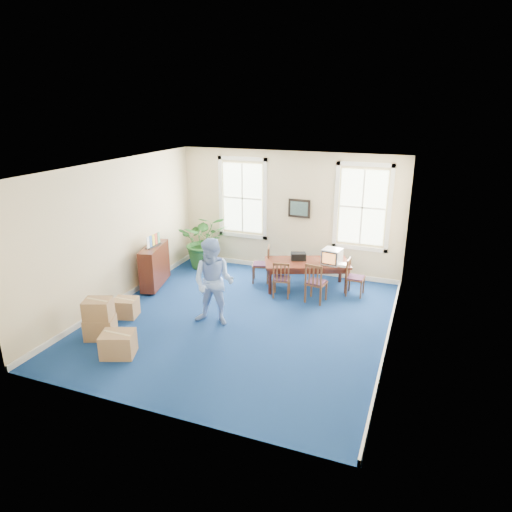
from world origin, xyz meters
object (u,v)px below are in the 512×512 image
(potted_plant, at_px, (205,241))
(cardboard_boxes, at_px, (112,317))
(conference_table, at_px, (306,275))
(chair_near_left, at_px, (282,279))
(man, at_px, (214,282))
(crt_tv, at_px, (332,257))
(credenza, at_px, (155,267))

(potted_plant, relative_size, cardboard_boxes, 1.03)
(conference_table, height_order, chair_near_left, chair_near_left)
(chair_near_left, bearing_deg, potted_plant, -36.03)
(man, bearing_deg, chair_near_left, 59.64)
(man, xyz_separation_m, cardboard_boxes, (-1.60, -1.24, -0.49))
(crt_tv, distance_m, man, 3.17)
(crt_tv, relative_size, man, 0.25)
(crt_tv, bearing_deg, conference_table, -166.56)
(crt_tv, height_order, cardboard_boxes, crt_tv)
(potted_plant, bearing_deg, conference_table, -8.91)
(conference_table, distance_m, credenza, 3.74)
(crt_tv, bearing_deg, credenza, -153.62)
(chair_near_left, distance_m, potted_plant, 2.86)
(crt_tv, bearing_deg, chair_near_left, -134.93)
(crt_tv, xyz_separation_m, potted_plant, (-3.60, 0.43, -0.12))
(man, distance_m, credenza, 2.62)
(chair_near_left, relative_size, credenza, 0.70)
(man, relative_size, cardboard_boxes, 1.23)
(chair_near_left, distance_m, cardboard_boxes, 3.93)
(conference_table, bearing_deg, credenza, 177.11)
(man, bearing_deg, credenza, 145.38)
(crt_tv, xyz_separation_m, chair_near_left, (-1.01, -0.74, -0.44))
(conference_table, xyz_separation_m, crt_tv, (0.60, 0.05, 0.53))
(crt_tv, bearing_deg, man, -117.16)
(chair_near_left, distance_m, man, 2.07)
(conference_table, relative_size, man, 1.11)
(crt_tv, relative_size, cardboard_boxes, 0.31)
(conference_table, relative_size, crt_tv, 4.49)
(potted_plant, xyz_separation_m, cardboard_boxes, (0.13, -4.23, -0.34))
(crt_tv, height_order, chair_near_left, crt_tv)
(man, bearing_deg, cardboard_boxes, -147.23)
(man, xyz_separation_m, potted_plant, (-1.73, 2.99, -0.15))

